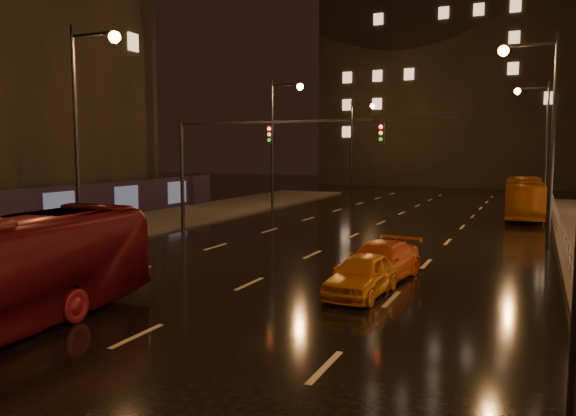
{
  "coord_description": "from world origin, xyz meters",
  "views": [
    {
      "loc": [
        8.97,
        -6.91,
        4.63
      ],
      "look_at": [
        0.64,
        11.89,
        2.5
      ],
      "focal_mm": 35.0,
      "sensor_mm": 36.0,
      "label": 1
    }
  ],
  "objects": [
    {
      "name": "bus_curb",
      "position": [
        8.24,
        34.85,
        1.38
      ],
      "size": [
        2.72,
        10.02,
        2.77
      ],
      "primitive_type": "imported",
      "rotation": [
        0.0,
        0.0,
        0.04
      ],
      "color": "#8B450D",
      "rests_on": "ground"
    },
    {
      "name": "sidewalk_left",
      "position": [
        -13.5,
        15.0,
        0.07
      ],
      "size": [
        7.0,
        70.0,
        0.15
      ],
      "primitive_type": "cube",
      "color": "#38332D",
      "rests_on": "ground"
    },
    {
      "name": "streetlight_right",
      "position": [
        8.92,
        2.0,
        6.43
      ],
      "size": [
        2.64,
        0.5,
        10.0
      ],
      "color": "black",
      "rests_on": "ground"
    },
    {
      "name": "ground",
      "position": [
        0.0,
        20.0,
        0.0
      ],
      "size": [
        140.0,
        140.0,
        0.0
      ],
      "primitive_type": "plane",
      "color": "black",
      "rests_on": "ground"
    },
    {
      "name": "building_distant",
      "position": [
        4.0,
        72.0,
        18.0
      ],
      "size": [
        44.0,
        16.0,
        36.0
      ],
      "primitive_type": "cube",
      "color": "black",
      "rests_on": "ground"
    },
    {
      "name": "taxi_near",
      "position": [
        4.0,
        10.11,
        0.66
      ],
      "size": [
        1.76,
        3.97,
        1.33
      ],
      "primitive_type": "imported",
      "rotation": [
        0.0,
        0.0,
        -0.05
      ],
      "color": "orange",
      "rests_on": "ground"
    },
    {
      "name": "taxi_far",
      "position": [
        4.0,
        12.32,
        0.68
      ],
      "size": [
        2.49,
        4.86,
        1.35
      ],
      "primitive_type": "imported",
      "rotation": [
        0.0,
        0.0,
        -0.13
      ],
      "color": "#D35113",
      "rests_on": "ground"
    },
    {
      "name": "traffic_signal",
      "position": [
        -5.06,
        20.0,
        4.74
      ],
      "size": [
        15.31,
        0.32,
        6.2
      ],
      "color": "black",
      "rests_on": "ground"
    },
    {
      "name": "railing_right",
      "position": [
        10.2,
        18.0,
        0.9
      ],
      "size": [
        0.05,
        56.0,
        1.0
      ],
      "color": "#99999E",
      "rests_on": "sidewalk_right"
    }
  ]
}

